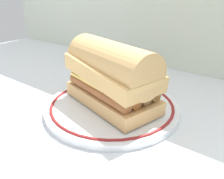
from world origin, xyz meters
name	(u,v)px	position (x,y,z in m)	size (l,w,h in m)	color
ground_plane	(117,116)	(0.00, 0.00, 0.00)	(1.50, 1.50, 0.00)	silver
plate	(112,106)	(-0.02, 0.01, 0.01)	(0.27, 0.27, 0.01)	white
sausage_sandwich	(112,75)	(-0.02, 0.01, 0.08)	(0.21, 0.14, 0.12)	tan
butter_knife	(127,68)	(-0.13, 0.23, 0.00)	(0.15, 0.03, 0.01)	silver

